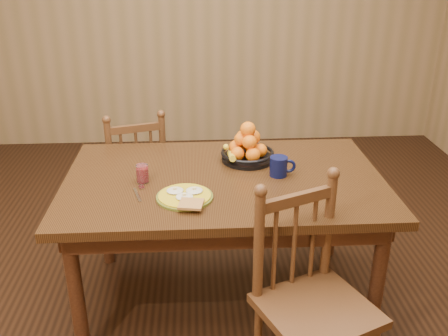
{
  "coord_description": "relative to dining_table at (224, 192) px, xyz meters",
  "views": [
    {
      "loc": [
        -0.14,
        -2.28,
        1.82
      ],
      "look_at": [
        0.0,
        0.0,
        0.8
      ],
      "focal_mm": 40.0,
      "sensor_mm": 36.0,
      "label": 1
    }
  ],
  "objects": [
    {
      "name": "room",
      "position": [
        0.0,
        0.0,
        0.68
      ],
      "size": [
        4.52,
        5.02,
        2.72
      ],
      "color": "black",
      "rests_on": "ground"
    },
    {
      "name": "dining_table",
      "position": [
        0.0,
        0.0,
        0.0
      ],
      "size": [
        1.6,
        1.0,
        0.75
      ],
      "color": "black",
      "rests_on": "ground"
    },
    {
      "name": "chair_far",
      "position": [
        -0.54,
        0.72,
        -0.24
      ],
      "size": [
        0.49,
        0.48,
        0.88
      ],
      "rotation": [
        0.0,
        0.0,
        3.42
      ],
      "color": "#432314",
      "rests_on": "ground"
    },
    {
      "name": "chair_near",
      "position": [
        0.33,
        -0.63,
        -0.2
      ],
      "size": [
        0.56,
        0.55,
        0.95
      ],
      "rotation": [
        0.0,
        0.0,
        0.41
      ],
      "color": "#432314",
      "rests_on": "ground"
    },
    {
      "name": "breakfast_plate",
      "position": [
        -0.19,
        -0.23,
        0.1
      ],
      "size": [
        0.26,
        0.3,
        0.04
      ],
      "color": "#59601E",
      "rests_on": "dining_table"
    },
    {
      "name": "fork",
      "position": [
        -0.41,
        -0.15,
        0.09
      ],
      "size": [
        0.06,
        0.18,
        0.0
      ],
      "rotation": [
        0.0,
        0.0,
        0.29
      ],
      "color": "silver",
      "rests_on": "dining_table"
    },
    {
      "name": "spoon",
      "position": [
        -0.25,
        -0.16,
        0.09
      ],
      "size": [
        0.05,
        0.16,
        0.01
      ],
      "rotation": [
        0.0,
        0.0,
        -0.19
      ],
      "color": "silver",
      "rests_on": "dining_table"
    },
    {
      "name": "coffee_mug",
      "position": [
        0.28,
        0.0,
        0.14
      ],
      "size": [
        0.13,
        0.09,
        0.1
      ],
      "color": "#090E33",
      "rests_on": "dining_table"
    },
    {
      "name": "juice_glass",
      "position": [
        -0.4,
        -0.03,
        0.13
      ],
      "size": [
        0.06,
        0.06,
        0.09
      ],
      "color": "silver",
      "rests_on": "dining_table"
    },
    {
      "name": "fruit_bowl",
      "position": [
        0.14,
        0.21,
        0.15
      ],
      "size": [
        0.29,
        0.29,
        0.22
      ],
      "color": "black",
      "rests_on": "dining_table"
    }
  ]
}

